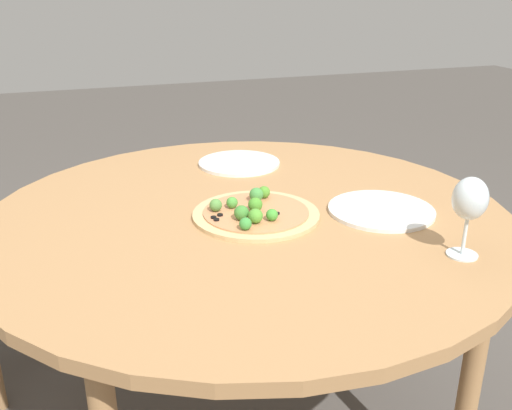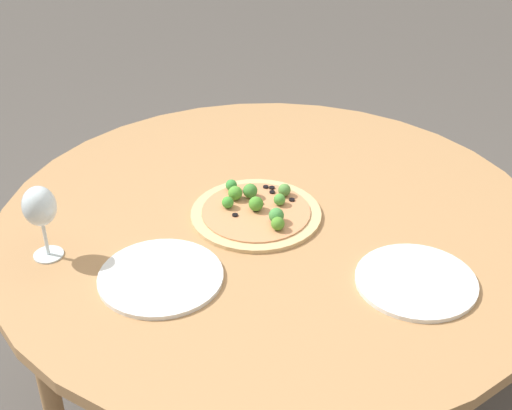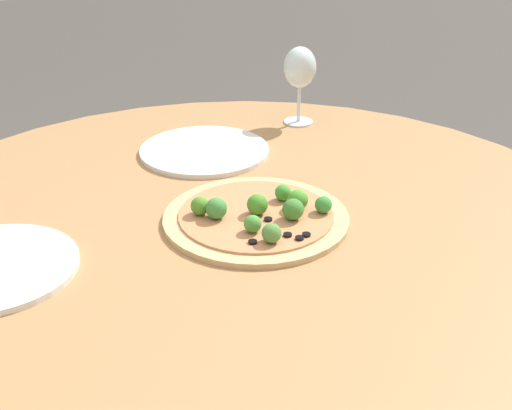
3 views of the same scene
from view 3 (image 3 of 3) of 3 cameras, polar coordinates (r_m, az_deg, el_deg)
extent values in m
cylinder|color=#A87A4C|center=(1.18, -1.35, -2.57)|extent=(1.32, 1.32, 0.03)
cylinder|color=#A87A4C|center=(1.85, 2.67, -3.55)|extent=(0.05, 0.05, 0.68)
cylinder|color=tan|center=(1.20, 0.00, -1.07)|extent=(0.31, 0.31, 0.01)
cylinder|color=tan|center=(1.19, 0.00, -0.77)|extent=(0.26, 0.26, 0.00)
sphere|color=#408333|center=(1.17, 2.98, -0.35)|extent=(0.04, 0.04, 0.04)
sphere|color=#4A9339|center=(1.13, -0.24, -1.50)|extent=(0.03, 0.03, 0.03)
sphere|color=#488E2C|center=(1.18, 0.11, 0.05)|extent=(0.04, 0.04, 0.04)
sphere|color=#4E9431|center=(1.20, 3.37, 0.43)|extent=(0.04, 0.04, 0.04)
sphere|color=green|center=(1.23, 2.18, 1.00)|extent=(0.03, 0.03, 0.03)
sphere|color=#3B8D3A|center=(1.20, 5.41, 0.03)|extent=(0.03, 0.03, 0.03)
sphere|color=#52893E|center=(1.10, 1.25, -2.26)|extent=(0.03, 0.03, 0.03)
sphere|color=#438A3E|center=(1.17, -3.20, -0.27)|extent=(0.04, 0.04, 0.04)
sphere|color=#4D8B2B|center=(1.19, -4.50, -0.07)|extent=(0.03, 0.03, 0.03)
cylinder|color=black|center=(1.11, -0.28, -2.96)|extent=(0.01, 0.01, 0.00)
cylinder|color=black|center=(1.13, 4.05, -2.38)|extent=(0.01, 0.01, 0.00)
cylinder|color=black|center=(1.13, 2.54, -2.40)|extent=(0.01, 0.01, 0.00)
cylinder|color=black|center=(1.12, 3.50, -2.66)|extent=(0.01, 0.01, 0.00)
cylinder|color=black|center=(1.19, 0.03, -0.60)|extent=(0.01, 0.01, 0.00)
cylinder|color=black|center=(1.17, 0.98, -1.15)|extent=(0.01, 0.01, 0.00)
cylinder|color=black|center=(1.24, 0.30, 0.55)|extent=(0.01, 0.01, 0.00)
cylinder|color=silver|center=(1.64, 3.41, 6.66)|extent=(0.07, 0.07, 0.00)
cylinder|color=silver|center=(1.62, 3.45, 8.04)|extent=(0.01, 0.01, 0.08)
ellipsoid|color=silver|center=(1.60, 3.53, 10.94)|extent=(0.07, 0.07, 0.09)
cylinder|color=silver|center=(1.47, -4.15, 4.36)|extent=(0.27, 0.27, 0.01)
camera|label=1|loc=(1.87, 45.25, 19.02)|focal=40.00mm
camera|label=2|loc=(2.20, -40.68, 31.22)|focal=50.00mm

